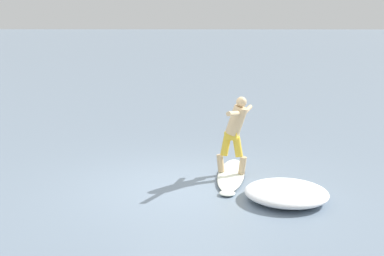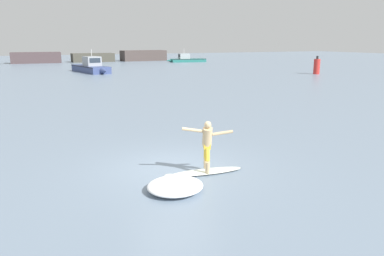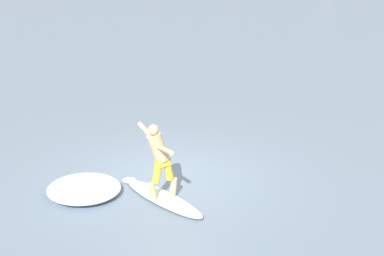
# 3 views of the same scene
# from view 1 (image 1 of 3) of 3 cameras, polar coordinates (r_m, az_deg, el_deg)

# --- Properties ---
(ground_plane) EXTENTS (200.00, 200.00, 0.00)m
(ground_plane) POSITION_cam_1_polar(r_m,az_deg,el_deg) (10.12, -0.51, -6.35)
(ground_plane) COLOR slate
(surfboard) EXTENTS (2.48, 0.81, 0.21)m
(surfboard) POSITION_cam_1_polar(r_m,az_deg,el_deg) (10.75, 4.19, -5.03)
(surfboard) COLOR white
(surfboard) RESTS_ON ground
(surfer) EXTENTS (1.42, 0.78, 1.55)m
(surfer) POSITION_cam_1_polar(r_m,az_deg,el_deg) (10.54, 4.66, -0.11)
(surfer) COLOR #D2B080
(surfer) RESTS_ON surfboard
(wave_foam_at_tail) EXTENTS (1.94, 1.90, 0.28)m
(wave_foam_at_tail) POSITION_cam_1_polar(r_m,az_deg,el_deg) (9.55, 10.03, -6.81)
(wave_foam_at_tail) COLOR white
(wave_foam_at_tail) RESTS_ON ground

